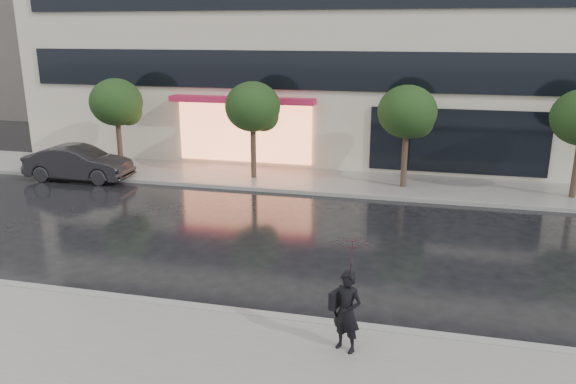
% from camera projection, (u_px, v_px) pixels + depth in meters
% --- Properties ---
extents(ground, '(120.00, 120.00, 0.00)m').
position_uv_depth(ground, '(251.00, 295.00, 13.00)').
color(ground, black).
rests_on(ground, ground).
extents(sidewalk_near, '(60.00, 4.50, 0.12)m').
position_uv_depth(sidewalk_near, '(196.00, 373.00, 9.95)').
color(sidewalk_near, slate).
rests_on(sidewalk_near, ground).
extents(sidewalk_far, '(60.00, 3.50, 0.12)m').
position_uv_depth(sidewalk_far, '(327.00, 181.00, 22.54)').
color(sidewalk_far, slate).
rests_on(sidewalk_far, ground).
extents(curb_near, '(60.00, 0.25, 0.14)m').
position_uv_depth(curb_near, '(237.00, 313.00, 12.04)').
color(curb_near, gray).
rests_on(curb_near, ground).
extents(curb_far, '(60.00, 0.25, 0.14)m').
position_uv_depth(curb_far, '(319.00, 193.00, 20.91)').
color(curb_far, gray).
rests_on(curb_far, ground).
extents(tree_far_west, '(2.20, 2.20, 3.99)m').
position_uv_depth(tree_far_west, '(118.00, 104.00, 23.58)').
color(tree_far_west, '#33261C').
rests_on(tree_far_west, ground).
extents(tree_mid_west, '(2.20, 2.20, 3.99)m').
position_uv_depth(tree_mid_west, '(254.00, 109.00, 22.21)').
color(tree_mid_west, '#33261C').
rests_on(tree_mid_west, ground).
extents(tree_mid_east, '(2.20, 2.20, 3.99)m').
position_uv_depth(tree_mid_east, '(409.00, 114.00, 20.84)').
color(tree_mid_east, '#33261C').
rests_on(tree_mid_east, ground).
extents(parked_car, '(4.34, 1.66, 1.41)m').
position_uv_depth(parked_car, '(79.00, 163.00, 22.81)').
color(parked_car, black).
rests_on(parked_car, ground).
extents(pedestrian_with_umbrella, '(1.18, 1.19, 2.25)m').
position_uv_depth(pedestrian_with_umbrella, '(349.00, 278.00, 10.16)').
color(pedestrian_with_umbrella, black).
rests_on(pedestrian_with_umbrella, sidewalk_near).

